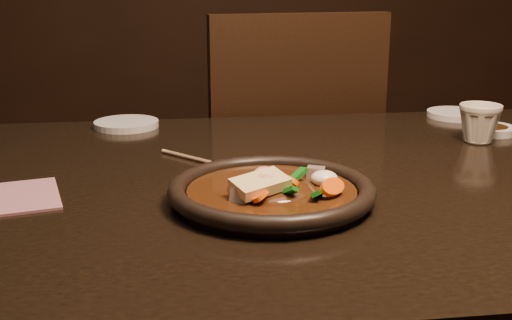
{
  "coord_description": "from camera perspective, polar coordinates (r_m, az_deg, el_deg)",
  "views": [
    {
      "loc": [
        -0.36,
        -0.95,
        1.05
      ],
      "look_at": [
        -0.24,
        -0.07,
        0.8
      ],
      "focal_mm": 45.0,
      "sensor_mm": 36.0,
      "label": 1
    }
  ],
  "objects": [
    {
      "name": "tea_cup",
      "position": [
        1.28,
        19.26,
        3.2
      ],
      "size": [
        0.1,
        0.1,
        0.08
      ],
      "primitive_type": "imported",
      "rotation": [
        0.0,
        0.0,
        0.38
      ],
      "color": "beige",
      "rests_on": "table"
    },
    {
      "name": "chopsticks",
      "position": [
        1.07,
        -3.74,
        -0.32
      ],
      "size": [
        0.18,
        0.19,
        0.01
      ],
      "rotation": [
        0.0,
        0.0,
        0.74
      ],
      "color": "tan",
      "rests_on": "table"
    },
    {
      "name": "chair",
      "position": [
        1.71,
        2.3,
        -1.81
      ],
      "size": [
        0.52,
        0.52,
        0.97
      ],
      "rotation": [
        0.0,
        0.0,
        3.28
      ],
      "color": "black",
      "rests_on": "floor"
    },
    {
      "name": "table",
      "position": [
        1.09,
        12.39,
        -4.88
      ],
      "size": [
        1.6,
        0.9,
        0.75
      ],
      "color": "black",
      "rests_on": "floor"
    },
    {
      "name": "soy_dish",
      "position": [
        1.37,
        20.02,
        2.56
      ],
      "size": [
        0.1,
        0.1,
        0.01
      ],
      "primitive_type": "cylinder",
      "color": "silver",
      "rests_on": "table"
    },
    {
      "name": "napkin",
      "position": [
        0.97,
        -21.35,
        -3.18
      ],
      "size": [
        0.17,
        0.17,
        0.0
      ],
      "primitive_type": "cube",
      "rotation": [
        0.0,
        0.0,
        0.23
      ],
      "color": "#935A66",
      "rests_on": "table"
    },
    {
      "name": "plate",
      "position": [
        0.89,
        1.39,
        -2.87
      ],
      "size": [
        0.29,
        0.29,
        0.03
      ],
      "color": "black",
      "rests_on": "table"
    },
    {
      "name": "saucer_left",
      "position": [
        1.37,
        -11.45,
        3.15
      ],
      "size": [
        0.13,
        0.13,
        0.01
      ],
      "primitive_type": "cylinder",
      "color": "silver",
      "rests_on": "table"
    },
    {
      "name": "stirfry",
      "position": [
        0.89,
        1.51,
        -2.62
      ],
      "size": [
        0.17,
        0.14,
        0.06
      ],
      "color": "#321809",
      "rests_on": "plate"
    },
    {
      "name": "saucer_right",
      "position": [
        1.51,
        17.35,
        3.92
      ],
      "size": [
        0.13,
        0.13,
        0.01
      ],
      "primitive_type": "cylinder",
      "color": "silver",
      "rests_on": "table"
    }
  ]
}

